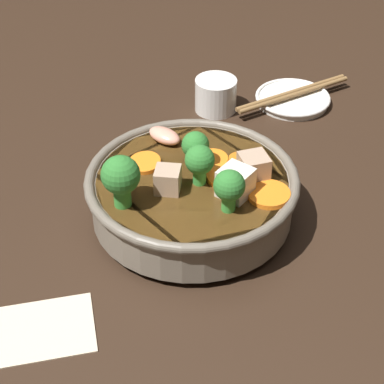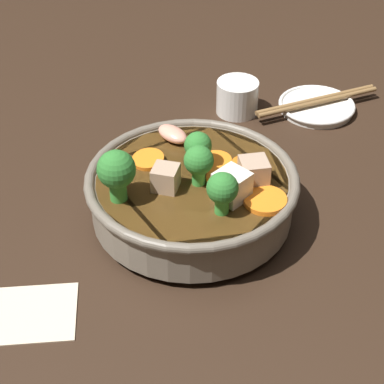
{
  "view_description": "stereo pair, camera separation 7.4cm",
  "coord_description": "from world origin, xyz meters",
  "px_view_note": "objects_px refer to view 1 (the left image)",
  "views": [
    {
      "loc": [
        -0.17,
        -0.56,
        0.5
      ],
      "look_at": [
        0.0,
        0.0,
        0.04
      ],
      "focal_mm": 60.0,
      "sensor_mm": 36.0,
      "label": 1
    },
    {
      "loc": [
        -0.1,
        -0.57,
        0.5
      ],
      "look_at": [
        0.0,
        0.0,
        0.04
      ],
      "focal_mm": 60.0,
      "sensor_mm": 36.0,
      "label": 2
    }
  ],
  "objects_px": {
    "stirfry_bowl": "(192,190)",
    "chopsticks_pair": "(293,93)",
    "tea_cup": "(216,95)",
    "side_saucer": "(293,99)"
  },
  "relations": [
    {
      "from": "stirfry_bowl",
      "to": "chopsticks_pair",
      "type": "relative_size",
      "value": 1.23
    },
    {
      "from": "side_saucer",
      "to": "chopsticks_pair",
      "type": "height_order",
      "value": "chopsticks_pair"
    },
    {
      "from": "side_saucer",
      "to": "tea_cup",
      "type": "xyz_separation_m",
      "value": [
        -0.12,
        0.02,
        0.02
      ]
    },
    {
      "from": "stirfry_bowl",
      "to": "side_saucer",
      "type": "bearing_deg",
      "value": 43.07
    },
    {
      "from": "stirfry_bowl",
      "to": "chopsticks_pair",
      "type": "distance_m",
      "value": 0.31
    },
    {
      "from": "side_saucer",
      "to": "tea_cup",
      "type": "bearing_deg",
      "value": 171.67
    },
    {
      "from": "stirfry_bowl",
      "to": "side_saucer",
      "type": "xyz_separation_m",
      "value": [
        0.23,
        0.21,
        -0.04
      ]
    },
    {
      "from": "chopsticks_pair",
      "to": "tea_cup",
      "type": "bearing_deg",
      "value": 171.67
    },
    {
      "from": "side_saucer",
      "to": "tea_cup",
      "type": "height_order",
      "value": "tea_cup"
    },
    {
      "from": "stirfry_bowl",
      "to": "tea_cup",
      "type": "relative_size",
      "value": 3.99
    }
  ]
}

